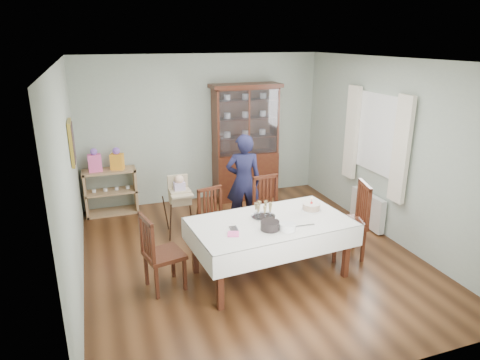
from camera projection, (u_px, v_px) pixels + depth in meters
name	position (u px, v px, depth m)	size (l,w,h in m)	color
floor	(250.00, 255.00, 6.12)	(5.00, 5.00, 0.00)	#593319
room_shell	(238.00, 131.00, 6.06)	(5.00, 5.00, 5.00)	#9EAA99
dining_table	(270.00, 248.00, 5.51)	(2.09, 1.31, 0.76)	#442311
china_cabinet	(245.00, 141.00, 8.02)	(1.30, 0.48, 2.18)	#442311
sideboard	(111.00, 192.00, 7.48)	(0.90, 0.38, 0.80)	tan
picture_frame	(71.00, 143.00, 5.62)	(0.04, 0.48, 0.58)	gold
window	(378.00, 134.00, 6.59)	(0.04, 1.02, 1.22)	white
curtain_left	(401.00, 150.00, 6.05)	(0.07, 0.30, 1.55)	silver
curtain_right	(352.00, 133.00, 7.16)	(0.07, 0.30, 1.55)	silver
radiator	(367.00, 209.00, 6.97)	(0.10, 0.80, 0.55)	white
chair_far_left	(216.00, 233.00, 6.19)	(0.50, 0.50, 0.92)	#442311
chair_far_right	(270.00, 222.00, 6.53)	(0.47, 0.47, 0.98)	#442311
chair_end_left	(163.00, 267.00, 5.24)	(0.52, 0.52, 0.98)	#442311
chair_end_right	(347.00, 234.00, 6.04)	(0.60, 0.60, 1.07)	#442311
woman	(244.00, 181.00, 6.85)	(0.56, 0.37, 1.55)	black
high_chair	(181.00, 210.00, 6.73)	(0.43, 0.43, 0.96)	black
champagne_tray	(263.00, 213.00, 5.49)	(0.32, 0.32, 0.19)	silver
birthday_cake	(311.00, 207.00, 5.72)	(0.27, 0.27, 0.18)	white
plate_stack_dark	(270.00, 225.00, 5.14)	(0.23, 0.23, 0.11)	black
plate_stack_white	(287.00, 227.00, 5.13)	(0.20, 0.20, 0.08)	white
napkin_stack	(233.00, 234.00, 5.02)	(0.13, 0.13, 0.02)	pink
cutlery	(231.00, 229.00, 5.15)	(0.12, 0.17, 0.01)	silver
cake_knife	(304.00, 226.00, 5.25)	(0.29, 0.03, 0.01)	silver
gift_bag_pink	(95.00, 161.00, 7.22)	(0.22, 0.15, 0.40)	pink
gift_bag_orange	(117.00, 160.00, 7.33)	(0.25, 0.21, 0.39)	#FFA428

